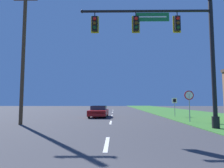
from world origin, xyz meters
name	(u,v)px	position (x,y,z in m)	size (l,w,h in m)	color
grass_verge_right	(179,112)	(10.50, 30.00, 0.02)	(10.00, 110.00, 0.04)	#38752D
road_center_line	(112,116)	(0.00, 22.00, 0.01)	(0.16, 34.80, 0.01)	silver
signal_mast	(177,46)	(4.21, 10.35, 5.12)	(8.49, 0.47, 8.22)	black
car_ahead	(99,111)	(-1.39, 19.84, 0.61)	(1.98, 4.75, 1.19)	black
stop_sign	(189,99)	(6.39, 14.49, 1.86)	(0.76, 0.07, 2.50)	gray
route_sign_post	(175,103)	(6.92, 20.23, 1.53)	(0.55, 0.06, 2.03)	gray
utility_pole_near	(23,52)	(-6.43, 12.50, 5.29)	(1.80, 0.26, 10.25)	#4C3823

